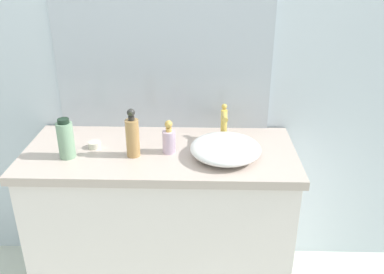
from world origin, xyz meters
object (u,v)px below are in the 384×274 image
object	(u,v)px
soap_dispenser	(132,136)
perfume_bottle	(66,139)
sink_basin	(225,148)
candle_jar	(95,145)
lotion_bottle	(169,140)

from	to	relation	value
soap_dispenser	perfume_bottle	world-z (taller)	soap_dispenser
sink_basin	soap_dispenser	distance (m)	0.43
candle_jar	lotion_bottle	bearing A→B (deg)	-6.06
perfume_bottle	candle_jar	world-z (taller)	perfume_bottle
soap_dispenser	sink_basin	bearing A→B (deg)	0.22
perfume_bottle	soap_dispenser	bearing A→B (deg)	4.22
lotion_bottle	perfume_bottle	distance (m)	0.47
sink_basin	lotion_bottle	bearing A→B (deg)	171.81
perfume_bottle	candle_jar	distance (m)	0.16
lotion_bottle	perfume_bottle	size ratio (longest dim) A/B	0.85
lotion_bottle	perfume_bottle	xyz separation A→B (m)	(-0.47, -0.06, 0.02)
perfume_bottle	lotion_bottle	bearing A→B (deg)	7.57
lotion_bottle	soap_dispenser	bearing A→B (deg)	-166.39
lotion_bottle	candle_jar	xyz separation A→B (m)	(-0.37, 0.04, -0.05)
perfume_bottle	candle_jar	xyz separation A→B (m)	(0.10, 0.10, -0.08)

